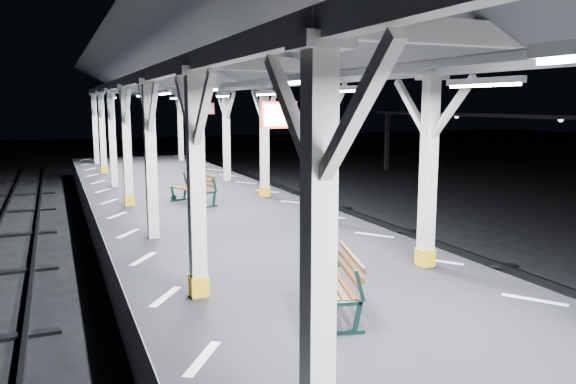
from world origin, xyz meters
TOP-DOWN VIEW (x-y plane):
  - platform at (0.00, 0.00)m, footprint 6.00×50.00m
  - hazard_stripes_left at (-2.45, 0.00)m, footprint 1.00×48.00m
  - hazard_stripes_right at (2.45, 0.00)m, footprint 1.00×48.00m
  - canopy at (0.00, -0.02)m, footprint 5.40×49.00m
  - bench_mid at (-0.41, 0.67)m, footprint 0.96×1.63m
  - bench_far at (-0.20, 9.66)m, footprint 1.05×1.69m

SIDE VIEW (x-z plane):
  - platform at x=0.00m, z-range 0.00..1.00m
  - hazard_stripes_left at x=-2.45m, z-range 1.00..1.01m
  - hazard_stripes_right at x=2.45m, z-range 1.00..1.01m
  - bench_mid at x=-0.41m, z-range 1.03..1.86m
  - bench_far at x=-0.20m, z-range 1.03..1.89m
  - canopy at x=0.00m, z-range 2.23..6.88m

